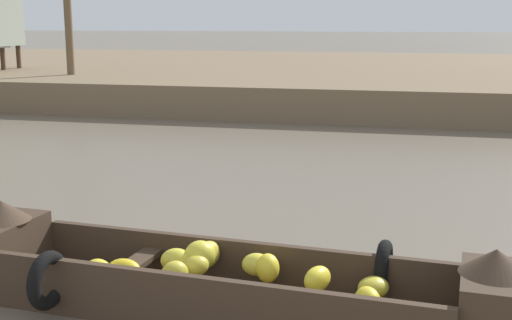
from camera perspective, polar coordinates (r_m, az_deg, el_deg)
The scene contains 3 objects.
ground_plane at distance 11.24m, azimuth 9.39°, elevation -1.52°, with size 300.00×300.00×0.00m, color #665B4C.
riverbank_strip at distance 26.58m, azimuth 11.82°, elevation 6.98°, with size 160.00×20.00×0.89m, color #756047.
banana_boat at distance 6.05m, azimuth -3.06°, elevation -10.19°, with size 5.15×1.50×0.84m.
Camera 1 is at (0.69, -0.93, 2.56)m, focal length 47.01 mm.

